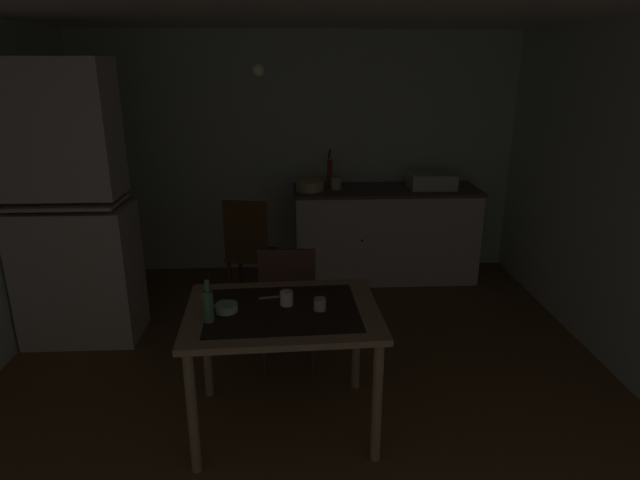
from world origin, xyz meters
TOP-DOWN VIEW (x-y plane):
  - ground_plane at (0.00, 0.00)m, footprint 5.39×5.39m
  - wall_back at (0.00, 2.09)m, footprint 4.49×0.10m
  - wall_right at (2.24, 0.00)m, footprint 0.10×4.18m
  - hutch_cabinet at (-1.74, 0.58)m, footprint 0.86×0.52m
  - counter_cabinet at (0.86, 1.72)m, footprint 1.82×0.64m
  - sink_basin at (1.30, 1.72)m, footprint 0.44×0.34m
  - hand_pump at (0.30, 1.77)m, footprint 0.05×0.27m
  - mixing_bowl_counter at (0.10, 1.67)m, footprint 0.27×0.27m
  - stoneware_crock at (0.36, 1.72)m, footprint 0.10×0.10m
  - dining_table at (-0.14, -0.64)m, footprint 1.14×0.88m
  - chair_far_side at (-0.11, 0.00)m, footprint 0.41×0.41m
  - chair_by_counter at (-0.45, 1.10)m, footprint 0.47×0.47m
  - serving_bowl_wide at (-0.45, -0.65)m, footprint 0.13×0.13m
  - teacup_cream at (0.08, -0.65)m, footprint 0.07×0.07m
  - mug_tall at (-0.11, -0.58)m, footprint 0.07×0.07m
  - glass_bottle at (-0.53, -0.76)m, footprint 0.06×0.06m
  - table_knife at (-0.58, -0.51)m, footprint 0.13×0.17m
  - teaspoon_near_bowl at (-0.22, -0.47)m, footprint 0.12×0.04m
  - pendant_bulb at (-0.27, 0.08)m, footprint 0.08×0.08m

SIDE VIEW (x-z plane):
  - ground_plane at x=0.00m, z-range 0.00..0.00m
  - counter_cabinet at x=0.86m, z-range 0.00..0.93m
  - chair_far_side at x=-0.11m, z-range 0.02..0.97m
  - chair_by_counter at x=-0.45m, z-range 0.02..1.03m
  - dining_table at x=-0.14m, z-range 0.29..1.06m
  - table_knife at x=-0.58m, z-range 0.77..0.78m
  - teaspoon_near_bowl at x=-0.22m, z-range 0.77..0.78m
  - serving_bowl_wide at x=-0.45m, z-range 0.77..0.82m
  - teacup_cream at x=0.08m, z-range 0.77..0.84m
  - mug_tall at x=-0.11m, z-range 0.77..0.86m
  - glass_bottle at x=-0.53m, z-range 0.75..0.99m
  - mixing_bowl_counter at x=0.10m, z-range 0.93..1.02m
  - stoneware_crock at x=0.36m, z-range 0.93..1.05m
  - sink_basin at x=1.30m, z-range 0.93..1.08m
  - hutch_cabinet at x=-1.74m, z-range -0.07..2.08m
  - hand_pump at x=0.30m, z-range 0.90..1.29m
  - wall_back at x=0.00m, z-range 0.00..2.42m
  - wall_right at x=2.24m, z-range 0.00..2.42m
  - pendant_bulb at x=-0.27m, z-range 2.03..2.11m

